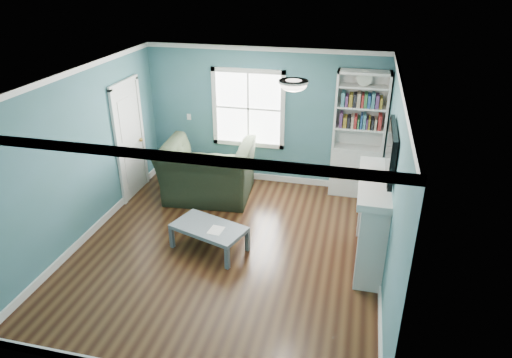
# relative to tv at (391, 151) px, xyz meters

# --- Properties ---
(floor) EXTENTS (5.00, 5.00, 0.00)m
(floor) POSITION_rel_tv_xyz_m (-2.20, -0.20, -1.72)
(floor) COLOR black
(floor) RESTS_ON ground
(room_walls) EXTENTS (5.00, 5.00, 5.00)m
(room_walls) POSITION_rel_tv_xyz_m (-2.20, -0.20, -0.14)
(room_walls) COLOR #376A68
(room_walls) RESTS_ON ground
(trim) EXTENTS (4.50, 5.00, 2.60)m
(trim) POSITION_rel_tv_xyz_m (-2.20, -0.20, -0.49)
(trim) COLOR white
(trim) RESTS_ON ground
(window) EXTENTS (1.40, 0.06, 1.50)m
(window) POSITION_rel_tv_xyz_m (-2.50, 2.29, -0.27)
(window) COLOR white
(window) RESTS_ON room_walls
(bookshelf) EXTENTS (0.90, 0.35, 2.31)m
(bookshelf) POSITION_rel_tv_xyz_m (-0.43, 2.10, -0.80)
(bookshelf) COLOR silver
(bookshelf) RESTS_ON ground
(fireplace) EXTENTS (0.44, 1.58, 1.30)m
(fireplace) POSITION_rel_tv_xyz_m (-0.12, 0.00, -1.09)
(fireplace) COLOR black
(fireplace) RESTS_ON ground
(tv) EXTENTS (0.06, 1.10, 0.65)m
(tv) POSITION_rel_tv_xyz_m (0.00, 0.00, 0.00)
(tv) COLOR black
(tv) RESTS_ON fireplace
(door) EXTENTS (0.12, 0.98, 2.17)m
(door) POSITION_rel_tv_xyz_m (-4.42, 1.20, -0.65)
(door) COLOR silver
(door) RESTS_ON ground
(ceiling_fixture) EXTENTS (0.38, 0.38, 0.15)m
(ceiling_fixture) POSITION_rel_tv_xyz_m (-1.30, -0.10, 0.82)
(ceiling_fixture) COLOR white
(ceiling_fixture) RESTS_ON room_walls
(light_switch) EXTENTS (0.08, 0.01, 0.12)m
(light_switch) POSITION_rel_tv_xyz_m (-3.70, 2.28, -0.52)
(light_switch) COLOR white
(light_switch) RESTS_ON room_walls
(recliner) EXTENTS (1.65, 1.15, 1.37)m
(recliner) POSITION_rel_tv_xyz_m (-3.02, 1.33, -1.04)
(recliner) COLOR black
(recliner) RESTS_ON ground
(coffee_table) EXTENTS (1.21, 0.90, 0.39)m
(coffee_table) POSITION_rel_tv_xyz_m (-2.47, -0.27, -1.38)
(coffee_table) COLOR #525A63
(coffee_table) RESTS_ON ground
(paper_sheet) EXTENTS (0.22, 0.27, 0.00)m
(paper_sheet) POSITION_rel_tv_xyz_m (-2.33, -0.35, -1.33)
(paper_sheet) COLOR white
(paper_sheet) RESTS_ON coffee_table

